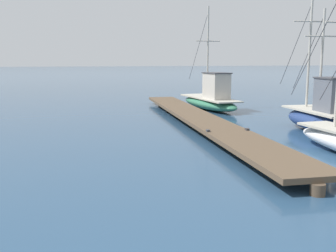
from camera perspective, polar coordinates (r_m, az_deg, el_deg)
floating_dock at (r=19.42m, az=4.45°, el=1.17°), size 3.33×21.10×0.53m
fishing_boat_0 at (r=25.66m, az=6.20°, el=3.96°), size 2.34×6.78×6.56m
fishing_boat_1 at (r=18.87m, az=21.41°, el=1.47°), size 2.27×6.31×6.08m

